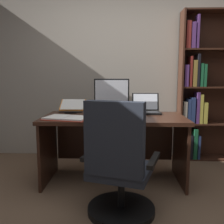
{
  "coord_description": "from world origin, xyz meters",
  "views": [
    {
      "loc": [
        -0.15,
        -1.94,
        1.21
      ],
      "look_at": [
        -0.24,
        0.79,
        0.81
      ],
      "focal_mm": 40.4,
      "sensor_mm": 36.0,
      "label": 1
    }
  ],
  "objects_px": {
    "desk": "(114,133)",
    "pen": "(93,115)",
    "monitor": "(112,96)",
    "notepad": "(91,116)",
    "bookshelf": "(203,92)",
    "computer_mouse": "(139,117)",
    "laptop": "(146,109)",
    "open_binder": "(67,118)",
    "office_chair": "(118,169)",
    "reading_stand_with_book": "(72,106)",
    "keyboard": "(110,117)"
  },
  "relations": [
    {
      "from": "desk",
      "to": "pen",
      "type": "bearing_deg",
      "value": -152.47
    },
    {
      "from": "monitor",
      "to": "notepad",
      "type": "bearing_deg",
      "value": -126.49
    },
    {
      "from": "bookshelf",
      "to": "notepad",
      "type": "relative_size",
      "value": 9.93
    },
    {
      "from": "computer_mouse",
      "to": "notepad",
      "type": "bearing_deg",
      "value": 168.68
    },
    {
      "from": "computer_mouse",
      "to": "notepad",
      "type": "xyz_separation_m",
      "value": [
        -0.51,
        0.1,
        -0.02
      ]
    },
    {
      "from": "laptop",
      "to": "open_binder",
      "type": "bearing_deg",
      "value": -152.82
    },
    {
      "from": "desk",
      "to": "open_binder",
      "type": "distance_m",
      "value": 0.6
    },
    {
      "from": "open_binder",
      "to": "notepad",
      "type": "height_order",
      "value": "open_binder"
    },
    {
      "from": "laptop",
      "to": "bookshelf",
      "type": "bearing_deg",
      "value": 34.04
    },
    {
      "from": "laptop",
      "to": "computer_mouse",
      "type": "xyz_separation_m",
      "value": [
        -0.12,
        -0.4,
        -0.03
      ]
    },
    {
      "from": "office_chair",
      "to": "pen",
      "type": "relative_size",
      "value": 7.23
    },
    {
      "from": "computer_mouse",
      "to": "office_chair",
      "type": "bearing_deg",
      "value": -108.64
    },
    {
      "from": "bookshelf",
      "to": "office_chair",
      "type": "height_order",
      "value": "bookshelf"
    },
    {
      "from": "reading_stand_with_book",
      "to": "desk",
      "type": "bearing_deg",
      "value": -23.69
    },
    {
      "from": "monitor",
      "to": "pen",
      "type": "xyz_separation_m",
      "value": [
        -0.19,
        -0.29,
        -0.19
      ]
    },
    {
      "from": "bookshelf",
      "to": "notepad",
      "type": "bearing_deg",
      "value": -149.56
    },
    {
      "from": "reading_stand_with_book",
      "to": "open_binder",
      "type": "relative_size",
      "value": 0.61
    },
    {
      "from": "computer_mouse",
      "to": "reading_stand_with_book",
      "type": "distance_m",
      "value": 0.91
    },
    {
      "from": "keyboard",
      "to": "open_binder",
      "type": "bearing_deg",
      "value": -173.74
    },
    {
      "from": "desk",
      "to": "laptop",
      "type": "relative_size",
      "value": 4.79
    },
    {
      "from": "office_chair",
      "to": "pen",
      "type": "height_order",
      "value": "office_chair"
    },
    {
      "from": "desk",
      "to": "bookshelf",
      "type": "height_order",
      "value": "bookshelf"
    },
    {
      "from": "bookshelf",
      "to": "office_chair",
      "type": "bearing_deg",
      "value": -126.64
    },
    {
      "from": "reading_stand_with_book",
      "to": "notepad",
      "type": "xyz_separation_m",
      "value": [
        0.27,
        -0.35,
        -0.07
      ]
    },
    {
      "from": "laptop",
      "to": "keyboard",
      "type": "xyz_separation_m",
      "value": [
        -0.42,
        -0.4,
        -0.04
      ]
    },
    {
      "from": "bookshelf",
      "to": "reading_stand_with_book",
      "type": "relative_size",
      "value": 6.77
    },
    {
      "from": "office_chair",
      "to": "laptop",
      "type": "distance_m",
      "value": 1.13
    },
    {
      "from": "keyboard",
      "to": "open_binder",
      "type": "height_order",
      "value": "same"
    },
    {
      "from": "computer_mouse",
      "to": "notepad",
      "type": "relative_size",
      "value": 0.5
    },
    {
      "from": "notepad",
      "to": "pen",
      "type": "relative_size",
      "value": 1.5
    },
    {
      "from": "reading_stand_with_book",
      "to": "keyboard",
      "type": "bearing_deg",
      "value": -42.7
    },
    {
      "from": "computer_mouse",
      "to": "notepad",
      "type": "distance_m",
      "value": 0.52
    },
    {
      "from": "desk",
      "to": "open_binder",
      "type": "height_order",
      "value": "open_binder"
    },
    {
      "from": "laptop",
      "to": "pen",
      "type": "height_order",
      "value": "laptop"
    },
    {
      "from": "bookshelf",
      "to": "notepad",
      "type": "height_order",
      "value": "bookshelf"
    },
    {
      "from": "desk",
      "to": "monitor",
      "type": "xyz_separation_m",
      "value": [
        -0.03,
        0.17,
        0.41
      ]
    },
    {
      "from": "monitor",
      "to": "open_binder",
      "type": "relative_size",
      "value": 0.83
    },
    {
      "from": "notepad",
      "to": "bookshelf",
      "type": "bearing_deg",
      "value": 30.44
    },
    {
      "from": "notepad",
      "to": "desk",
      "type": "bearing_deg",
      "value": 25.6
    },
    {
      "from": "open_binder",
      "to": "keyboard",
      "type": "bearing_deg",
      "value": 19.63
    },
    {
      "from": "desk",
      "to": "reading_stand_with_book",
      "type": "distance_m",
      "value": 0.64
    },
    {
      "from": "office_chair",
      "to": "open_binder",
      "type": "height_order",
      "value": "office_chair"
    },
    {
      "from": "keyboard",
      "to": "open_binder",
      "type": "xyz_separation_m",
      "value": [
        -0.46,
        -0.05,
        -0.0
      ]
    },
    {
      "from": "laptop",
      "to": "computer_mouse",
      "type": "height_order",
      "value": "laptop"
    },
    {
      "from": "laptop",
      "to": "office_chair",
      "type": "bearing_deg",
      "value": -107.75
    },
    {
      "from": "reading_stand_with_book",
      "to": "monitor",
      "type": "bearing_deg",
      "value": -6.71
    },
    {
      "from": "bookshelf",
      "to": "open_binder",
      "type": "xyz_separation_m",
      "value": [
        -1.73,
        -1.03,
        -0.21
      ]
    },
    {
      "from": "open_binder",
      "to": "notepad",
      "type": "bearing_deg",
      "value": 45.75
    },
    {
      "from": "desk",
      "to": "laptop",
      "type": "height_order",
      "value": "laptop"
    },
    {
      "from": "laptop",
      "to": "pen",
      "type": "distance_m",
      "value": 0.68
    }
  ]
}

